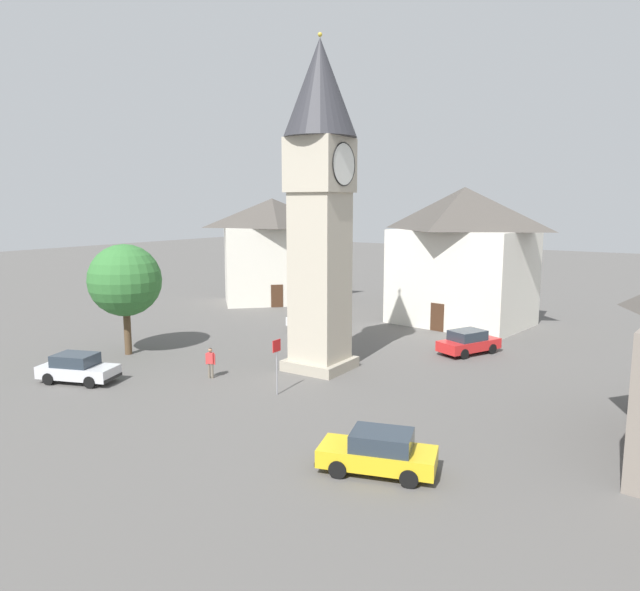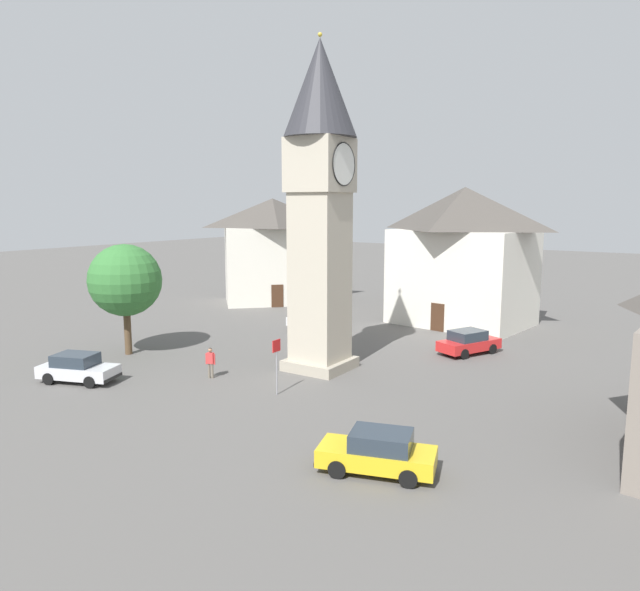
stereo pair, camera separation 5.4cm
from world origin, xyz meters
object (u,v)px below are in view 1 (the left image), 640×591
building_corner_back (273,250)px  car_red_corner (307,323)px  clock_tower (320,180)px  car_blue_kerb (469,342)px  building_shop_left (462,255)px  pedestrian (210,360)px  tree (125,280)px  road_sign (277,358)px  car_white_side (378,452)px  car_silver_kerb (78,368)px

building_corner_back → car_red_corner: bearing=-132.1°
clock_tower → car_blue_kerb: size_ratio=4.13×
building_shop_left → building_corner_back: building_shop_left is taller
pedestrian → tree: tree is taller
clock_tower → road_sign: size_ratio=6.57×
car_white_side → clock_tower: bearing=42.2°
tree → car_silver_kerb: bearing=-154.2°
car_red_corner → car_silver_kerb: bearing=168.2°
clock_tower → car_blue_kerb: (8.01, -6.01, -9.94)m
car_blue_kerb → building_shop_left: 10.72m
clock_tower → building_shop_left: bearing=-7.6°
car_silver_kerb → car_white_side: size_ratio=1.00×
pedestrian → building_shop_left: 23.01m
car_white_side → road_sign: (4.83, 8.19, 1.14)m
car_white_side → road_sign: road_sign is taller
car_white_side → car_silver_kerb: bearing=87.9°
car_red_corner → building_corner_back: building_corner_back is taller
car_blue_kerb → pedestrian: size_ratio=2.63×
clock_tower → building_shop_left: 17.82m
building_shop_left → car_red_corner: bearing=139.3°
pedestrian → car_silver_kerb: bearing=129.1°
car_silver_kerb → road_sign: bearing=-67.7°
car_red_corner → car_white_side: 22.79m
tree → building_shop_left: building_shop_left is taller
car_blue_kerb → road_sign: 14.12m
car_silver_kerb → tree: size_ratio=0.64×
car_red_corner → car_white_side: (-17.25, -14.89, 0.00)m
car_silver_kerb → building_corner_back: size_ratio=0.40×
building_shop_left → building_corner_back: bearing=89.7°
car_red_corner → building_corner_back: bearing=47.9°
clock_tower → building_shop_left: (16.88, -2.26, -5.24)m
tree → building_shop_left: (20.78, -14.21, 0.76)m
clock_tower → car_white_side: (-9.89, -8.95, -9.94)m
pedestrian → building_corner_back: bearing=30.1°
road_sign → car_red_corner: bearing=28.3°
building_shop_left → car_white_side: bearing=-166.0°
car_white_side → car_blue_kerb: bearing=9.4°
car_silver_kerb → building_shop_left: 28.97m
car_blue_kerb → tree: 21.91m
car_red_corner → building_shop_left: (9.52, -8.19, 4.70)m
car_silver_kerb → car_white_side: same height
building_corner_back → road_sign: (-22.04, -17.35, -3.17)m
tree → road_sign: bearing=-95.2°
clock_tower → car_red_corner: 13.72m
clock_tower → pedestrian: clock_tower is taller
pedestrian → road_sign: road_sign is taller
pedestrian → building_corner_back: 25.52m
tree → road_sign: (-1.16, -12.72, -2.80)m
car_silver_kerb → tree: (5.32, 2.57, 3.94)m
pedestrian → road_sign: size_ratio=0.60×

